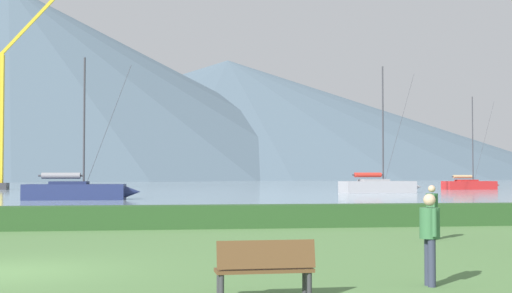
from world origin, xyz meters
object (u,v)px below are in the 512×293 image
(sailboat_slip_5, at_px, (77,190))
(dock_crane, at_px, (2,125))
(person_standing_walker, at_px, (432,208))
(park_bench_near_path, at_px, (265,266))
(person_seated_viewer, at_px, (430,232))
(sailboat_slip_2, at_px, (470,184))
(sailboat_slip_6, at_px, (379,186))

(sailboat_slip_5, height_order, dock_crane, dock_crane)
(person_standing_walker, relative_size, dock_crane, 0.07)
(park_bench_near_path, xyz_separation_m, person_seated_viewer, (3.12, 0.83, 0.44))
(person_standing_walker, distance_m, dock_crane, 73.91)
(sailboat_slip_2, relative_size, person_standing_walker, 6.82)
(sailboat_slip_2, xyz_separation_m, park_bench_near_path, (-36.43, -70.29, -0.10))
(sailboat_slip_5, height_order, person_standing_walker, sailboat_slip_5)
(sailboat_slip_5, height_order, sailboat_slip_6, sailboat_slip_6)
(sailboat_slip_5, height_order, park_bench_near_path, sailboat_slip_5)
(person_seated_viewer, distance_m, dock_crane, 80.74)
(person_standing_walker, bearing_deg, person_seated_viewer, -103.69)
(sailboat_slip_5, xyz_separation_m, sailboat_slip_6, (28.10, 14.11, 0.02))
(person_seated_viewer, bearing_deg, dock_crane, 108.79)
(sailboat_slip_6, bearing_deg, dock_crane, 146.52)
(sailboat_slip_6, distance_m, park_bench_near_path, 61.30)
(sailboat_slip_5, height_order, person_seated_viewer, sailboat_slip_5)
(park_bench_near_path, bearing_deg, sailboat_slip_5, 97.95)
(person_seated_viewer, distance_m, person_standing_walker, 9.08)
(sailboat_slip_2, distance_m, sailboat_slip_6, 20.08)
(sailboat_slip_6, relative_size, dock_crane, 0.54)
(sailboat_slip_6, relative_size, park_bench_near_path, 7.97)
(person_standing_walker, bearing_deg, sailboat_slip_2, 72.80)
(sailboat_slip_6, height_order, person_standing_walker, sailboat_slip_6)
(sailboat_slip_2, relative_size, dock_crane, 0.47)
(dock_crane, bearing_deg, person_seated_viewer, -73.70)
(sailboat_slip_5, xyz_separation_m, park_bench_near_path, (7.28, -43.55, -0.18))
(sailboat_slip_6, bearing_deg, sailboat_slip_2, 32.37)
(sailboat_slip_2, height_order, person_standing_walker, sailboat_slip_2)
(park_bench_near_path, height_order, person_seated_viewer, person_seated_viewer)
(sailboat_slip_2, relative_size, sailboat_slip_5, 1.05)
(sailboat_slip_6, xyz_separation_m, person_seated_viewer, (-17.70, -56.82, 0.24))
(sailboat_slip_6, height_order, person_seated_viewer, sailboat_slip_6)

